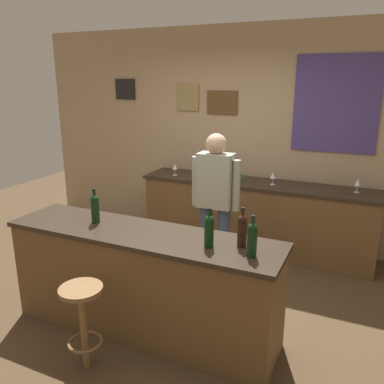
# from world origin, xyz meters

# --- Properties ---
(ground_plane) EXTENTS (10.00, 10.00, 0.00)m
(ground_plane) POSITION_xyz_m (0.00, 0.00, 0.00)
(ground_plane) COLOR #4C3823
(back_wall) EXTENTS (6.00, 0.09, 2.80)m
(back_wall) POSITION_xyz_m (0.02, 2.03, 1.41)
(back_wall) COLOR tan
(back_wall) RESTS_ON ground_plane
(bar_counter) EXTENTS (2.38, 0.60, 0.92)m
(bar_counter) POSITION_xyz_m (0.00, -0.40, 0.46)
(bar_counter) COLOR brown
(bar_counter) RESTS_ON ground_plane
(side_counter) EXTENTS (2.93, 0.56, 0.90)m
(side_counter) POSITION_xyz_m (0.40, 1.65, 0.45)
(side_counter) COLOR brown
(side_counter) RESTS_ON ground_plane
(bartender) EXTENTS (0.52, 0.21, 1.62)m
(bartender) POSITION_xyz_m (0.25, 0.65, 0.94)
(bartender) COLOR #384766
(bartender) RESTS_ON ground_plane
(bar_stool) EXTENTS (0.32, 0.32, 0.68)m
(bar_stool) POSITION_xyz_m (-0.15, -1.00, 0.46)
(bar_stool) COLOR brown
(bar_stool) RESTS_ON ground_plane
(wine_bottle_a) EXTENTS (0.07, 0.07, 0.31)m
(wine_bottle_a) POSITION_xyz_m (-0.48, -0.37, 1.06)
(wine_bottle_a) COLOR black
(wine_bottle_a) RESTS_ON bar_counter
(wine_bottle_b) EXTENTS (0.07, 0.07, 0.31)m
(wine_bottle_b) POSITION_xyz_m (0.62, -0.44, 1.06)
(wine_bottle_b) COLOR black
(wine_bottle_b) RESTS_ON bar_counter
(wine_bottle_c) EXTENTS (0.07, 0.07, 0.31)m
(wine_bottle_c) POSITION_xyz_m (0.84, -0.33, 1.06)
(wine_bottle_c) COLOR black
(wine_bottle_c) RESTS_ON bar_counter
(wine_bottle_d) EXTENTS (0.07, 0.07, 0.31)m
(wine_bottle_d) POSITION_xyz_m (0.96, -0.47, 1.06)
(wine_bottle_d) COLOR black
(wine_bottle_d) RESTS_ON bar_counter
(wine_glass_a) EXTENTS (0.07, 0.07, 0.16)m
(wine_glass_a) POSITION_xyz_m (-0.69, 1.57, 1.01)
(wine_glass_a) COLOR silver
(wine_glass_a) RESTS_ON side_counter
(wine_glass_b) EXTENTS (0.07, 0.07, 0.16)m
(wine_glass_b) POSITION_xyz_m (0.60, 1.63, 1.01)
(wine_glass_b) COLOR silver
(wine_glass_b) RESTS_ON side_counter
(wine_glass_c) EXTENTS (0.07, 0.07, 0.16)m
(wine_glass_c) POSITION_xyz_m (1.55, 1.69, 1.01)
(wine_glass_c) COLOR silver
(wine_glass_c) RESTS_ON side_counter
(coffee_mug) EXTENTS (0.12, 0.08, 0.09)m
(coffee_mug) POSITION_xyz_m (0.15, 1.69, 0.95)
(coffee_mug) COLOR #338C4C
(coffee_mug) RESTS_ON side_counter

